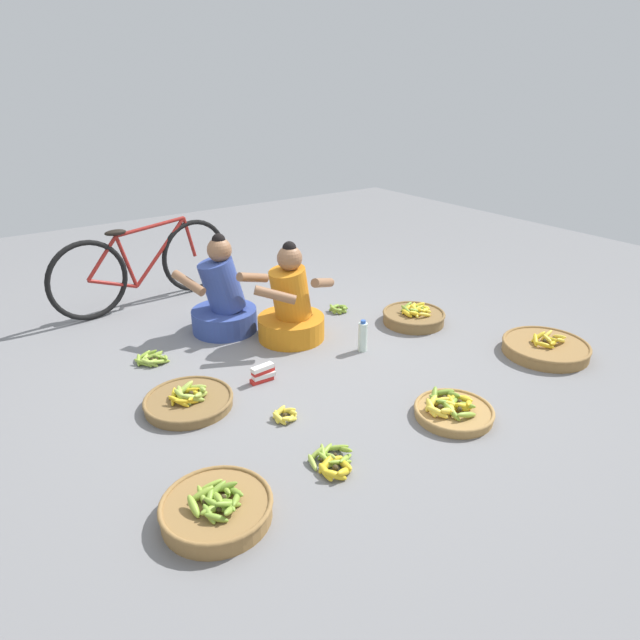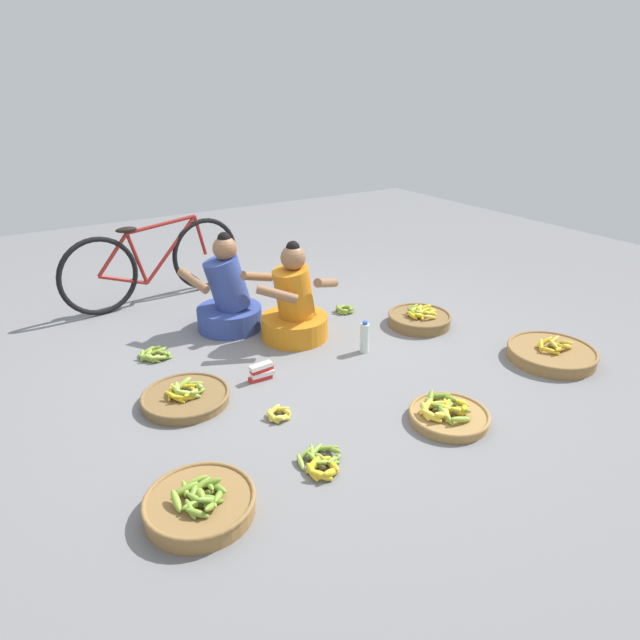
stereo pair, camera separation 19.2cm
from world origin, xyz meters
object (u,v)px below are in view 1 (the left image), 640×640
(bicycle_leaning, at_px, (145,266))
(banana_basket_mid_right, at_px, (453,410))
(banana_basket_mid_left, at_px, (189,400))
(loose_bananas_near_vendor, at_px, (332,462))
(banana_basket_front_center, at_px, (414,316))
(loose_bananas_back_center, at_px, (285,415))
(packet_carton_stack, at_px, (263,373))
(loose_bananas_front_right, at_px, (152,359))
(vendor_woman_behind, at_px, (223,301))
(vendor_woman_front, at_px, (291,309))
(loose_bananas_near_bicycle, at_px, (339,309))
(water_bottle, at_px, (363,337))
(banana_basket_back_right, at_px, (546,347))
(banana_basket_front_left, at_px, (217,508))

(bicycle_leaning, bearing_deg, banana_basket_mid_right, -73.30)
(banana_basket_mid_left, xyz_separation_m, loose_bananas_near_vendor, (0.38, -0.98, -0.01))
(banana_basket_front_center, relative_size, loose_bananas_back_center, 3.00)
(bicycle_leaning, distance_m, packet_carton_stack, 1.85)
(banana_basket_front_center, bearing_deg, banana_basket_mid_left, -176.64)
(loose_bananas_front_right, height_order, loose_bananas_back_center, loose_bananas_front_right)
(vendor_woman_behind, bearing_deg, vendor_woman_front, -50.58)
(loose_bananas_back_center, distance_m, loose_bananas_near_bicycle, 1.71)
(banana_basket_mid_left, height_order, water_bottle, water_bottle)
(banana_basket_back_right, bearing_deg, banana_basket_front_left, -177.62)
(loose_bananas_near_vendor, height_order, packet_carton_stack, packet_carton_stack)
(banana_basket_mid_left, xyz_separation_m, water_bottle, (1.37, -0.03, 0.07))
(bicycle_leaning, bearing_deg, banana_basket_mid_left, -102.10)
(loose_bananas_near_bicycle, bearing_deg, vendor_woman_front, -161.26)
(banana_basket_front_left, bearing_deg, bicycle_leaning, 76.65)
(banana_basket_mid_right, bearing_deg, banana_basket_mid_left, 140.60)
(banana_basket_front_left, distance_m, loose_bananas_back_center, 0.85)
(vendor_woman_front, height_order, loose_bananas_near_bicycle, vendor_woman_front)
(water_bottle, bearing_deg, loose_bananas_near_bicycle, 66.05)
(vendor_woman_behind, distance_m, loose_bananas_near_bicycle, 1.04)
(banana_basket_mid_right, height_order, packet_carton_stack, banana_basket_mid_right)
(bicycle_leaning, height_order, water_bottle, bicycle_leaning)
(banana_basket_mid_left, xyz_separation_m, banana_basket_back_right, (2.44, -0.86, 0.01))
(vendor_woman_behind, height_order, banana_basket_front_center, vendor_woman_behind)
(vendor_woman_behind, height_order, loose_bananas_front_right, vendor_woman_behind)
(banana_basket_mid_left, xyz_separation_m, banana_basket_front_center, (2.04, 0.12, 0.02))
(loose_bananas_back_center, bearing_deg, banana_basket_back_right, -10.90)
(loose_bananas_front_right, xyz_separation_m, loose_bananas_back_center, (0.40, -1.17, 0.00))
(loose_bananas_near_bicycle, bearing_deg, water_bottle, -113.95)
(loose_bananas_near_bicycle, distance_m, water_bottle, 0.78)
(banana_basket_mid_left, bearing_deg, vendor_woman_behind, 52.38)
(vendor_woman_behind, bearing_deg, bicycle_leaning, 108.09)
(water_bottle, bearing_deg, banana_basket_back_right, -37.64)
(vendor_woman_front, bearing_deg, loose_bananas_near_bicycle, 18.74)
(loose_bananas_back_center, relative_size, packet_carton_stack, 0.97)
(vendor_woman_front, bearing_deg, banana_basket_mid_left, -156.25)
(loose_bananas_front_right, relative_size, packet_carton_stack, 1.39)
(vendor_woman_front, distance_m, water_bottle, 0.60)
(loose_bananas_near_vendor, bearing_deg, loose_bananas_back_center, 86.42)
(banana_basket_front_center, bearing_deg, vendor_woman_behind, 149.92)
(banana_basket_front_left, distance_m, loose_bananas_front_right, 1.70)
(loose_bananas_near_vendor, bearing_deg, banana_basket_front_left, 178.82)
(loose_bananas_back_center, bearing_deg, water_bottle, 24.55)
(packet_carton_stack, bearing_deg, loose_bananas_near_bicycle, 30.33)
(vendor_woman_front, xyz_separation_m, loose_bananas_near_bicycle, (0.63, 0.21, -0.22))
(banana_basket_front_center, bearing_deg, water_bottle, -167.54)
(loose_bananas_back_center, distance_m, water_bottle, 1.05)
(vendor_woman_front, height_order, banana_basket_mid_right, vendor_woman_front)
(vendor_woman_front, distance_m, loose_bananas_back_center, 1.15)
(banana_basket_mid_left, xyz_separation_m, banana_basket_mid_right, (1.25, -1.03, 0.00))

